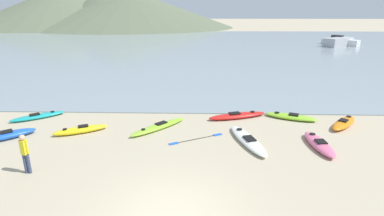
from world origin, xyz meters
name	(u,v)px	position (x,y,z in m)	size (l,w,h in m)	color
ground_plane	(170,215)	(0.00, 0.00, 0.00)	(400.00, 400.00, 0.00)	tan
bay_water	(196,46)	(0.00, 44.17, 0.03)	(160.00, 70.00, 0.06)	gray
far_hill_left	(62,7)	(-47.72, 101.23, 6.66)	(63.34, 63.34, 13.32)	#5B664C
far_hill_midleft	(70,15)	(-44.28, 99.15, 4.02)	(48.25, 48.25, 8.04)	#5B664C
far_hill_midright	(114,6)	(-29.17, 100.37, 7.00)	(47.28, 47.28, 14.00)	#5B664C
far_hill_right	(131,9)	(-23.30, 100.58, 6.08)	(70.38, 70.38, 12.17)	#5B664C
kayak_on_sand_0	(159,127)	(-1.27, 6.77, 0.13)	(2.79, 2.96, 0.31)	#8CCC2D
kayak_on_sand_1	(344,123)	(8.45, 7.47, 0.17)	(2.31, 2.46, 0.39)	orange
kayak_on_sand_2	(248,140)	(3.07, 5.23, 0.14)	(1.73, 3.64, 0.32)	white
kayak_on_sand_3	(4,136)	(-8.43, 5.28, 0.17)	(2.62, 2.33, 0.39)	blue
kayak_on_sand_4	(237,116)	(2.97, 8.54, 0.15)	(3.48, 1.75, 0.34)	red
kayak_on_sand_5	(81,130)	(-5.08, 6.16, 0.16)	(2.60, 1.72, 0.37)	yellow
kayak_on_sand_6	(38,116)	(-8.31, 8.15, 0.13)	(2.67, 2.20, 0.30)	teal
kayak_on_sand_7	(319,144)	(6.19, 4.85, 0.16)	(0.93, 2.73, 0.37)	#E5668C
kayak_on_sand_8	(291,117)	(5.96, 8.47, 0.14)	(2.89, 1.78, 0.32)	#8CCC2D
person_near_foreground	(25,152)	(-5.59, 2.28, 0.89)	(0.32, 0.24, 1.56)	#384260
moored_boat_0	(340,42)	(24.75, 45.57, 0.63)	(5.54, 5.39, 1.64)	white
moored_boat_1	(338,42)	(23.65, 43.74, 0.74)	(5.90, 5.28, 1.37)	#B2B2B7
loose_paddle	(196,139)	(0.70, 5.54, 0.01)	(2.55, 1.45, 0.03)	black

